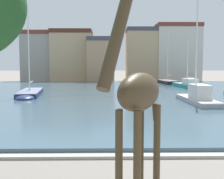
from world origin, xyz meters
name	(u,v)px	position (x,y,z in m)	size (l,w,h in m)	color
harbor_water	(104,94)	(0.00, 30.57, 0.14)	(81.33, 43.45, 0.28)	#3D5666
quay_edge_coping	(100,156)	(0.00, 8.60, 0.06)	(81.33, 0.50, 0.12)	#ADA89E
giraffe_statue	(137,97)	(0.98, 4.81, 2.73)	(1.96, 2.83, 5.35)	#42331E
sailboat_black	(167,82)	(10.21, 45.73, 0.45)	(2.61, 6.17, 8.48)	black
sailboat_grey	(196,98)	(7.78, 22.22, 0.60)	(1.96, 7.96, 9.40)	#939399
sailboat_navy	(30,94)	(-7.62, 27.60, 0.41)	(2.99, 8.77, 8.95)	navy
sailboat_teal	(187,85)	(11.37, 37.95, 0.53)	(3.10, 7.88, 6.91)	teal
townhouse_narrow_midrow	(38,56)	(-13.80, 58.27, 5.07)	(6.01, 5.98, 10.10)	gray
townhouse_tall_gabled	(72,56)	(-6.75, 57.63, 5.14)	(8.12, 6.96, 10.25)	tan
townhouse_corner_house	(101,60)	(-0.87, 54.40, 4.30)	(5.21, 5.59, 8.56)	tan
townhouse_end_terrace	(145,55)	(8.18, 58.23, 5.40)	(7.83, 5.97, 10.76)	tan
townhouse_wide_warehouse	(177,53)	(14.79, 57.96, 5.81)	(8.88, 5.92, 11.60)	beige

